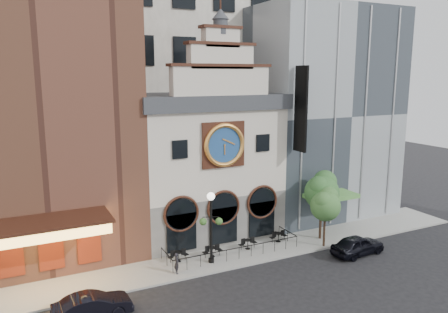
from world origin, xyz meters
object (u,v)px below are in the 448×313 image
Objects in this scene: bistro_0 at (178,256)px; car_left at (93,306)px; tree_left at (326,204)px; bistro_3 at (278,236)px; tree_right at (322,190)px; car_right at (358,245)px; bistro_1 at (212,251)px; bistro_2 at (248,243)px; lamppost at (211,219)px; pedestrian at (177,263)px.

bistro_0 is 0.35× the size of car_left.
car_left is at bearing -172.51° from tree_left.
bistro_3 is 0.27× the size of tree_right.
bistro_0 is at bearing -179.81° from bistro_3.
tree_left is (-1.45, 2.30, 2.95)m from car_right.
bistro_2 is (3.19, 0.12, 0.00)m from bistro_1.
bistro_2 is 0.29× the size of lamppost.
bistro_2 is 0.32× the size of tree_left.
lamppost is (-11.05, 3.46, 2.70)m from car_right.
car_right is at bearing -91.12° from car_left.
bistro_2 is 0.34× the size of car_right.
car_left reaches higher than bistro_0.
bistro_0 is at bearing -57.22° from car_left.
bistro_0 is at bearing 168.71° from tree_left.
pedestrian is (-9.67, -1.83, 0.28)m from bistro_3.
lamppost is (2.94, 0.61, 2.58)m from pedestrian.
bistro_0 is 5.86m from bistro_2.
tree_right is at bearing 5.17° from car_right.
bistro_2 is at bearing 54.19° from car_right.
car_right is (4.32, -4.68, 0.17)m from bistro_3.
bistro_2 is at bearing 2.22° from bistro_1.
tree_right is at bearing -80.18° from car_left.
car_right is 0.85× the size of lamppost.
lamppost is 1.10× the size of tree_left.
car_right is 0.79× the size of tree_right.
bistro_0 is 1.06× the size of pedestrian.
pedestrian is at bearing 177.47° from tree_left.
lamppost is (2.17, -1.19, 2.87)m from bistro_0.
bistro_3 is at bearing 3.10° from bistro_1.
lamppost reaches higher than tree_left.
tree_right is at bearing -3.90° from bistro_0.
car_right reaches higher than bistro_2.
lamppost is at bearing -70.10° from car_left.
pedestrian is 12.87m from tree_left.
car_left is at bearing -160.22° from bistro_2.
lamppost reaches higher than bistro_2.
car_right reaches higher than bistro_0.
lamppost is at bearing -119.32° from bistro_1.
tree_right reaches higher than pedestrian.
bistro_3 is 1.06× the size of pedestrian.
bistro_0 is 1.00× the size of bistro_1.
tree_left is at bearing -118.00° from tree_right.
bistro_2 is 7.75m from tree_right.
pedestrian is (-6.62, -1.61, 0.28)m from bistro_2.
bistro_2 and bistro_3 have the same top height.
tree_left is at bearing -11.29° from bistro_0.
tree_left is (9.60, -1.16, 0.24)m from lamppost.
pedestrian is at bearing -175.97° from tree_right.
lamppost is (-6.73, -1.22, 2.87)m from bistro_3.
car_right is at bearing -80.24° from tree_right.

